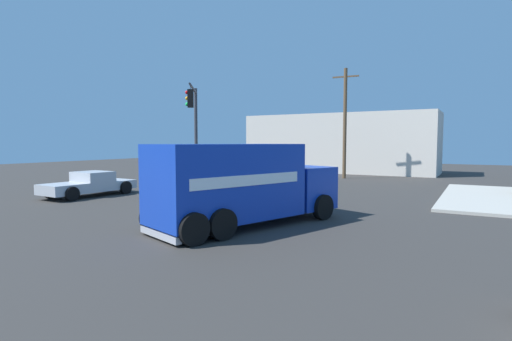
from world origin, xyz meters
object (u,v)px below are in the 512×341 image
Objects in this scene: traffic_light_primary at (194,124)px; utility_pole at (345,122)px; pickup_silver at (90,183)px; delivery_truck at (242,184)px.

traffic_light_primary is 15.11m from utility_pole.
utility_pole is (9.29, 18.01, 4.04)m from pickup_silver.
delivery_truck is at bearing -41.10° from traffic_light_primary.
delivery_truck is 1.25× the size of traffic_light_primary.
delivery_truck is 0.86× the size of utility_pole.
traffic_light_primary is 6.82m from pickup_silver.
pickup_silver is 20.67m from utility_pole.
delivery_truck is at bearing -83.06° from utility_pole.
utility_pole is at bearing 96.94° from delivery_truck.
delivery_truck is 9.83m from traffic_light_primary.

